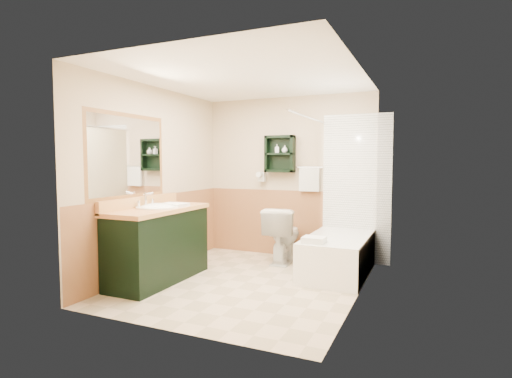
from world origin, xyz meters
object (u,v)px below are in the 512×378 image
object	(u,v)px
bathtub	(339,254)
soap_bottle_b	(285,150)
wall_shelf	(280,154)
vanity_book	(163,197)
vanity	(159,244)
toilet	(283,235)
soap_bottle_a	(277,151)
hair_dryer	(262,177)

from	to	relation	value
bathtub	soap_bottle_b	distance (m)	1.75
wall_shelf	vanity_book	size ratio (longest dim) A/B	2.80
vanity	toilet	distance (m)	1.81
vanity	soap_bottle_a	bearing A→B (deg)	64.19
bathtub	soap_bottle_a	size ratio (longest dim) A/B	11.34
bathtub	soap_bottle_a	xyz separation A→B (m)	(-1.07, 0.57, 1.35)
vanity	wall_shelf	bearing A→B (deg)	63.10
hair_dryer	toilet	distance (m)	0.99
hair_dryer	soap_bottle_a	distance (m)	0.47
vanity_book	soap_bottle_b	world-z (taller)	soap_bottle_b
hair_dryer	bathtub	xyz separation A→B (m)	(1.33, -0.60, -0.95)
vanity_book	vanity	bearing A→B (deg)	-66.03
hair_dryer	wall_shelf	bearing A→B (deg)	-4.76
soap_bottle_b	hair_dryer	bearing A→B (deg)	175.48
bathtub	vanity_book	xyz separation A→B (m)	(-2.08, -0.86, 0.74)
wall_shelf	hair_dryer	distance (m)	0.46
bathtub	toilet	bearing A→B (deg)	162.40
bathtub	soap_bottle_b	xyz separation A→B (m)	(-0.95, 0.57, 1.36)
wall_shelf	soap_bottle_b	xyz separation A→B (m)	(0.08, -0.01, 0.06)
bathtub	toilet	xyz separation A→B (m)	(-0.86, 0.27, 0.14)
bathtub	vanity_book	distance (m)	2.37
vanity	toilet	size ratio (longest dim) A/B	1.77
hair_dryer	vanity	xyz separation A→B (m)	(-0.59, -1.79, -0.76)
wall_shelf	soap_bottle_a	xyz separation A→B (m)	(-0.04, -0.01, 0.05)
soap_bottle_a	soap_bottle_b	size ratio (longest dim) A/B	1.18
soap_bottle_a	soap_bottle_b	world-z (taller)	soap_bottle_b
hair_dryer	bathtub	size ratio (longest dim) A/B	0.16
wall_shelf	soap_bottle_b	size ratio (longest dim) A/B	4.91
wall_shelf	hair_dryer	world-z (taller)	wall_shelf
wall_shelf	vanity_book	bearing A→B (deg)	-126.46
toilet	hair_dryer	bearing A→B (deg)	-39.99
soap_bottle_a	bathtub	bearing A→B (deg)	-27.95
soap_bottle_b	vanity_book	bearing A→B (deg)	-128.56
hair_dryer	vanity_book	bearing A→B (deg)	-117.50
vanity	hair_dryer	bearing A→B (deg)	71.61
wall_shelf	hair_dryer	size ratio (longest dim) A/B	2.29
wall_shelf	vanity_book	xyz separation A→B (m)	(-1.06, -1.43, -0.57)
vanity	vanity_book	size ratio (longest dim) A/B	7.11
vanity	toilet	world-z (taller)	vanity
bathtub	hair_dryer	bearing A→B (deg)	155.73
hair_dryer	soap_bottle_b	bearing A→B (deg)	-4.52
hair_dryer	soap_bottle_b	size ratio (longest dim) A/B	2.14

